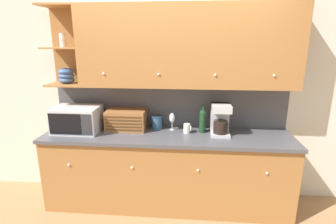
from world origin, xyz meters
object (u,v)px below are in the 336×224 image
Objects in this scene: wine_glass at (172,118)px; mug at (187,128)px; microwave at (77,119)px; bread_box at (127,120)px; coffee_maker at (220,119)px; wine_bottle at (203,120)px; storage_canister at (157,123)px.

wine_glass reaches higher than mug.
wine_glass is (1.12, 0.15, -0.00)m from microwave.
microwave is at bearing -166.99° from bread_box.
bread_box is 1.12m from coffee_maker.
bread_box is 4.29× the size of mug.
wine_bottle is (1.48, 0.10, 0.00)m from microwave.
coffee_maker is at bearing 1.47° from microwave.
microwave is 1.68m from coffee_maker.
coffee_maker reaches higher than wine_glass.
storage_canister is at bearing 162.89° from mug.
mug is (0.74, -0.07, -0.07)m from bread_box.
microwave reaches higher than bread_box.
coffee_maker reaches higher than bread_box.
storage_canister is at bearing 6.84° from bread_box.
coffee_maker is at bearing -2.54° from mug.
mug is (0.18, -0.09, -0.09)m from wine_glass.
wine_glass is 0.57m from coffee_maker.
mug is at bearing -5.45° from bread_box.
microwave is 0.58m from bread_box.
bread_box reaches higher than wine_glass.
bread_box is 1.31× the size of coffee_maker.
wine_bottle is 0.94× the size of coffee_maker.
storage_canister is at bearing 172.35° from wine_glass.
storage_canister is at bearing 10.61° from microwave.
wine_bottle is at bearing 163.80° from coffee_maker.
bread_box is (0.56, 0.13, -0.03)m from microwave.
microwave is at bearing -176.11° from wine_bottle.
bread_box is at bearing -173.16° from storage_canister.
coffee_maker is at bearing -9.93° from storage_canister.
coffee_maker is (0.20, -0.06, 0.03)m from wine_bottle.
coffee_maker reaches higher than microwave.
wine_bottle is (0.36, -0.05, 0.01)m from wine_glass.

